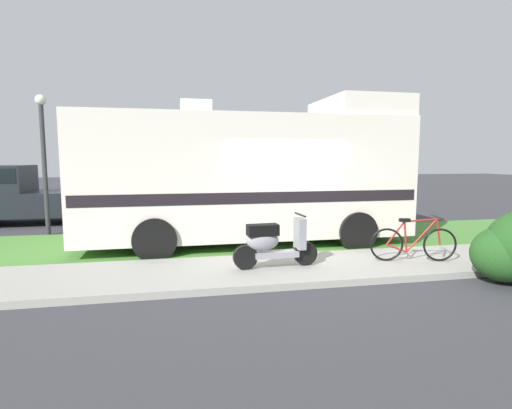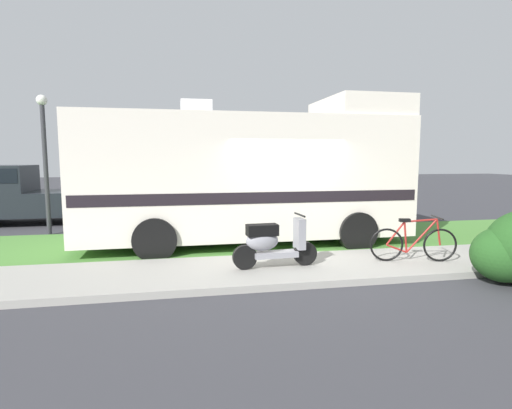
# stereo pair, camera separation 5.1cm
# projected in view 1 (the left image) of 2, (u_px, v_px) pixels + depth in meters

# --- Properties ---
(ground_plane) EXTENTS (80.00, 80.00, 0.00)m
(ground_plane) POSITION_uv_depth(u_px,v_px,m) (289.00, 256.00, 8.62)
(ground_plane) COLOR #38383D
(sidewalk) EXTENTS (24.00, 2.00, 0.12)m
(sidewalk) POSITION_uv_depth(u_px,v_px,m) (307.00, 268.00, 7.44)
(sidewalk) COLOR #9E9B93
(sidewalk) RESTS_ON ground
(grass_strip) EXTENTS (24.00, 3.40, 0.08)m
(grass_strip) POSITION_uv_depth(u_px,v_px,m) (273.00, 240.00, 10.07)
(grass_strip) COLOR #4C8438
(grass_strip) RESTS_ON ground
(motorhome_rv) EXTENTS (7.63, 2.79, 3.56)m
(motorhome_rv) POSITION_uv_depth(u_px,v_px,m) (249.00, 175.00, 9.64)
(motorhome_rv) COLOR silver
(motorhome_rv) RESTS_ON ground
(scooter) EXTENTS (1.59, 0.50, 0.97)m
(scooter) POSITION_uv_depth(u_px,v_px,m) (273.00, 243.00, 7.22)
(scooter) COLOR black
(scooter) RESTS_ON ground
(bicycle) EXTENTS (1.63, 0.55, 0.87)m
(bicycle) POSITION_uv_depth(u_px,v_px,m) (413.00, 242.00, 7.68)
(bicycle) COLOR black
(bicycle) RESTS_ON ground
(pickup_truck_near) EXTENTS (5.64, 2.23, 1.88)m
(pickup_truck_near) POSITION_uv_depth(u_px,v_px,m) (18.00, 193.00, 12.76)
(pickup_truck_near) COLOR #1E2328
(pickup_truck_near) RESTS_ON ground
(street_lamp_post) EXTENTS (0.28, 0.28, 3.77)m
(street_lamp_post) POSITION_uv_depth(u_px,v_px,m) (43.00, 150.00, 10.71)
(street_lamp_post) COLOR #333338
(street_lamp_post) RESTS_ON ground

